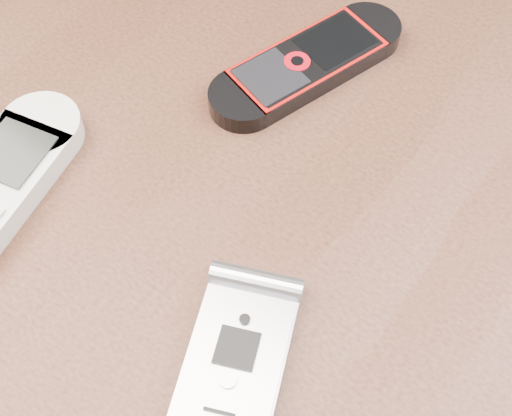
% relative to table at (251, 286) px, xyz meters
% --- Properties ---
extents(table, '(1.20, 0.80, 0.75)m').
position_rel_table_xyz_m(table, '(0.00, 0.00, 0.00)').
color(table, black).
rests_on(table, ground).
extents(nokia_black_red, '(0.10, 0.18, 0.02)m').
position_rel_table_xyz_m(nokia_black_red, '(-0.04, 0.13, 0.11)').
color(nokia_black_red, black).
rests_on(nokia_black_red, table).
extents(motorola_razr, '(0.09, 0.12, 0.02)m').
position_rel_table_xyz_m(motorola_razr, '(0.05, -0.09, 0.11)').
color(motorola_razr, silver).
rests_on(motorola_razr, table).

